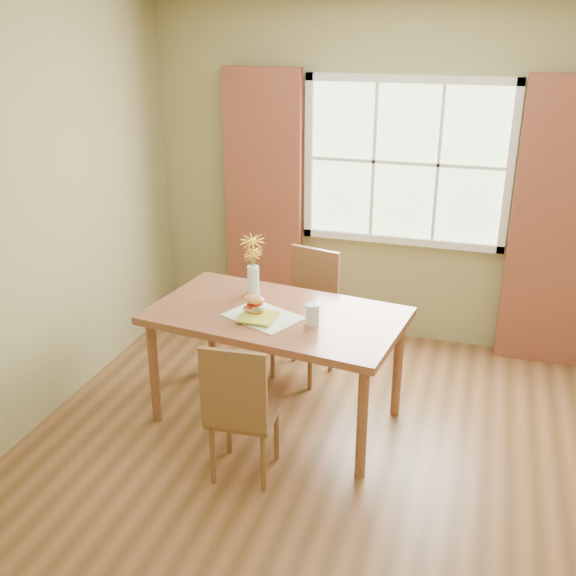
% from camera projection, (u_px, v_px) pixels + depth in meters
% --- Properties ---
extents(room, '(4.24, 3.84, 2.74)m').
position_uv_depth(room, '(357.00, 257.00, 3.65)').
color(room, brown).
rests_on(room, ground).
extents(window, '(1.62, 0.06, 1.32)m').
position_uv_depth(window, '(406.00, 163.00, 5.25)').
color(window, beige).
rests_on(window, room).
extents(curtain_left, '(0.65, 0.08, 2.20)m').
position_uv_depth(curtain_left, '(263.00, 204.00, 5.63)').
color(curtain_left, maroon).
rests_on(curtain_left, room).
extents(curtain_right, '(0.65, 0.08, 2.20)m').
position_uv_depth(curtain_right, '(556.00, 228.00, 5.01)').
color(curtain_right, maroon).
rests_on(curtain_right, room).
extents(dining_table, '(1.72, 1.11, 0.79)m').
position_uv_depth(dining_table, '(277.00, 324.00, 4.38)').
color(dining_table, brown).
rests_on(dining_table, room).
extents(chair_near, '(0.40, 0.40, 0.91)m').
position_uv_depth(chair_near, '(240.00, 406.00, 3.84)').
color(chair_near, brown).
rests_on(chair_near, room).
extents(chair_far, '(0.49, 0.49, 0.97)m').
position_uv_depth(chair_far, '(308.00, 308.00, 5.06)').
color(chair_far, brown).
rests_on(chair_far, room).
extents(placemat, '(0.55, 0.49, 0.01)m').
position_uv_depth(placemat, '(263.00, 316.00, 4.28)').
color(placemat, '#B4BFA2').
rests_on(placemat, dining_table).
extents(plate, '(0.23, 0.23, 0.01)m').
position_uv_depth(plate, '(258.00, 318.00, 4.24)').
color(plate, '#ADB52D').
rests_on(plate, placemat).
extents(croissant_sandwich, '(0.17, 0.14, 0.11)m').
position_uv_depth(croissant_sandwich, '(254.00, 304.00, 4.29)').
color(croissant_sandwich, '#EF9051').
rests_on(croissant_sandwich, plate).
extents(water_glass, '(0.09, 0.09, 0.14)m').
position_uv_depth(water_glass, '(312.00, 315.00, 4.16)').
color(water_glass, silver).
rests_on(water_glass, dining_table).
extents(flower_vase, '(0.17, 0.17, 0.42)m').
position_uv_depth(flower_vase, '(253.00, 260.00, 4.54)').
color(flower_vase, silver).
rests_on(flower_vase, dining_table).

